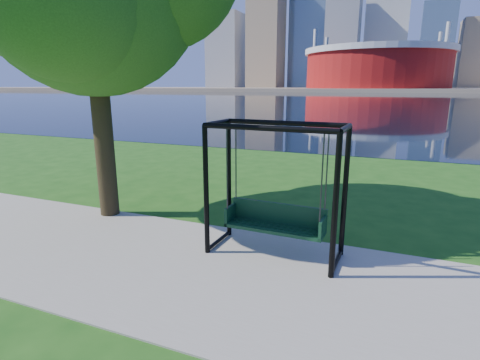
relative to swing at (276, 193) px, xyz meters
The scene contains 7 objects.
ground 1.41m from the swing, 109.35° to the right, with size 900.00×900.00×0.00m, color #1E5114.
path 1.68m from the swing, 101.08° to the right, with size 120.00×4.00×0.03m, color #9E937F.
river 101.38m from the swing, 90.13° to the left, with size 900.00×180.00×0.02m, color black.
far_bank 305.37m from the swing, 90.04° to the left, with size 900.00×228.00×2.00m, color #937F60.
stadium 234.95m from the swing, 92.50° to the left, with size 83.00×83.00×32.00m.
skyline 320.67m from the swing, 90.81° to the left, with size 392.00×66.00×96.50m.
swing is the anchor object (origin of this frame).
Camera 1 is at (2.16, -5.88, 3.19)m, focal length 28.00 mm.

